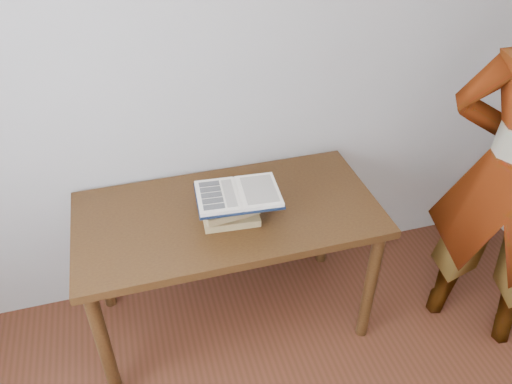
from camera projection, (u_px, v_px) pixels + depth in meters
name	position (u px, v px, depth m)	size (l,w,h in m)	color
room_shell	(471.00, 306.00, 0.65)	(3.54, 3.54, 2.62)	#B7B4AD
desk	(229.00, 228.00, 2.30)	(1.36, 0.68, 0.73)	#452B11
book_stack	(229.00, 208.00, 2.15)	(0.26, 0.20, 0.12)	tan
open_book	(238.00, 194.00, 2.11)	(0.37, 0.27, 0.03)	black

